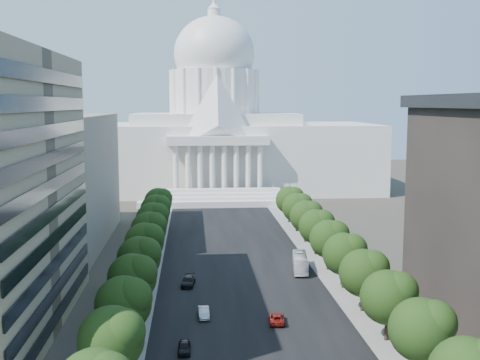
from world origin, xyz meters
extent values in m
cube|color=black|center=(0.00, 90.00, 0.00)|extent=(30.00, 260.00, 0.01)
cube|color=gray|center=(-19.00, 90.00, 0.00)|extent=(8.00, 260.00, 0.02)
cube|color=gray|center=(19.00, 90.00, 0.00)|extent=(8.00, 260.00, 0.02)
cube|color=white|center=(0.00, 185.00, 12.50)|extent=(120.00, 50.00, 25.00)
cube|color=white|center=(0.00, 185.00, 27.00)|extent=(60.00, 40.00, 4.00)
cube|color=white|center=(0.00, 158.00, 20.50)|extent=(34.00, 8.00, 3.00)
cylinder|color=white|center=(0.00, 185.00, 37.00)|extent=(32.00, 32.00, 16.00)
ellipsoid|color=white|center=(0.00, 185.00, 51.00)|extent=(30.00, 30.00, 27.60)
cylinder|color=white|center=(0.00, 185.00, 64.00)|extent=(4.80, 4.80, 7.00)
cone|color=white|center=(0.00, 185.00, 68.50)|extent=(5.20, 5.20, 2.50)
cube|color=gray|center=(-48.00, 100.00, 15.00)|extent=(38.00, 52.00, 30.00)
sphere|color=black|center=(-18.00, 24.00, 6.17)|extent=(7.60, 7.60, 7.60)
sphere|color=black|center=(-16.67, 23.24, 7.31)|extent=(5.32, 5.32, 5.32)
cylinder|color=#33261C|center=(-18.00, 36.00, 1.47)|extent=(0.56, 0.56, 2.94)
sphere|color=black|center=(-18.00, 36.00, 6.17)|extent=(7.60, 7.60, 7.60)
sphere|color=black|center=(-16.67, 35.24, 7.31)|extent=(5.32, 5.32, 5.32)
cylinder|color=#33261C|center=(-18.00, 48.00, 1.47)|extent=(0.56, 0.56, 2.94)
sphere|color=black|center=(-18.00, 48.00, 6.17)|extent=(7.60, 7.60, 7.60)
sphere|color=black|center=(-16.67, 47.24, 7.31)|extent=(5.32, 5.32, 5.32)
cylinder|color=#33261C|center=(-18.00, 60.00, 1.47)|extent=(0.56, 0.56, 2.94)
sphere|color=black|center=(-18.00, 60.00, 6.17)|extent=(7.60, 7.60, 7.60)
sphere|color=black|center=(-16.67, 59.24, 7.31)|extent=(5.32, 5.32, 5.32)
cylinder|color=#33261C|center=(-18.00, 72.00, 1.47)|extent=(0.56, 0.56, 2.94)
sphere|color=black|center=(-18.00, 72.00, 6.17)|extent=(7.60, 7.60, 7.60)
sphere|color=black|center=(-16.67, 71.24, 7.31)|extent=(5.32, 5.32, 5.32)
cylinder|color=#33261C|center=(-18.00, 84.00, 1.47)|extent=(0.56, 0.56, 2.94)
sphere|color=black|center=(-18.00, 84.00, 6.17)|extent=(7.60, 7.60, 7.60)
sphere|color=black|center=(-16.67, 83.24, 7.31)|extent=(5.32, 5.32, 5.32)
cylinder|color=#33261C|center=(-18.00, 96.00, 1.47)|extent=(0.56, 0.56, 2.94)
sphere|color=black|center=(-18.00, 96.00, 6.17)|extent=(7.60, 7.60, 7.60)
sphere|color=black|center=(-16.67, 95.24, 7.31)|extent=(5.32, 5.32, 5.32)
cylinder|color=#33261C|center=(-18.00, 108.00, 1.47)|extent=(0.56, 0.56, 2.94)
sphere|color=black|center=(-18.00, 108.00, 6.17)|extent=(7.60, 7.60, 7.60)
sphere|color=black|center=(-16.67, 107.24, 7.31)|extent=(5.32, 5.32, 5.32)
cylinder|color=#33261C|center=(-18.00, 120.00, 1.47)|extent=(0.56, 0.56, 2.94)
sphere|color=black|center=(-18.00, 120.00, 6.17)|extent=(7.60, 7.60, 7.60)
sphere|color=black|center=(-16.67, 119.24, 7.31)|extent=(5.32, 5.32, 5.32)
sphere|color=black|center=(18.00, 24.00, 6.17)|extent=(7.60, 7.60, 7.60)
sphere|color=black|center=(19.33, 23.24, 7.31)|extent=(5.32, 5.32, 5.32)
cylinder|color=#33261C|center=(18.00, 36.00, 1.47)|extent=(0.56, 0.56, 2.94)
sphere|color=black|center=(18.00, 36.00, 6.17)|extent=(7.60, 7.60, 7.60)
sphere|color=black|center=(19.33, 35.24, 7.31)|extent=(5.32, 5.32, 5.32)
cylinder|color=#33261C|center=(18.00, 48.00, 1.47)|extent=(0.56, 0.56, 2.94)
sphere|color=black|center=(18.00, 48.00, 6.17)|extent=(7.60, 7.60, 7.60)
sphere|color=black|center=(19.33, 47.24, 7.31)|extent=(5.32, 5.32, 5.32)
cylinder|color=#33261C|center=(18.00, 60.00, 1.47)|extent=(0.56, 0.56, 2.94)
sphere|color=black|center=(18.00, 60.00, 6.17)|extent=(7.60, 7.60, 7.60)
sphere|color=black|center=(19.33, 59.24, 7.31)|extent=(5.32, 5.32, 5.32)
cylinder|color=#33261C|center=(18.00, 72.00, 1.47)|extent=(0.56, 0.56, 2.94)
sphere|color=black|center=(18.00, 72.00, 6.17)|extent=(7.60, 7.60, 7.60)
sphere|color=black|center=(19.33, 71.24, 7.31)|extent=(5.32, 5.32, 5.32)
cylinder|color=#33261C|center=(18.00, 84.00, 1.47)|extent=(0.56, 0.56, 2.94)
sphere|color=black|center=(18.00, 84.00, 6.17)|extent=(7.60, 7.60, 7.60)
sphere|color=black|center=(19.33, 83.24, 7.31)|extent=(5.32, 5.32, 5.32)
cylinder|color=#33261C|center=(18.00, 96.00, 1.47)|extent=(0.56, 0.56, 2.94)
sphere|color=black|center=(18.00, 96.00, 6.17)|extent=(7.60, 7.60, 7.60)
sphere|color=black|center=(19.33, 95.24, 7.31)|extent=(5.32, 5.32, 5.32)
cylinder|color=#33261C|center=(18.00, 108.00, 1.47)|extent=(0.56, 0.56, 2.94)
sphere|color=black|center=(18.00, 108.00, 6.17)|extent=(7.60, 7.60, 7.60)
sphere|color=black|center=(19.33, 107.24, 7.31)|extent=(5.32, 5.32, 5.32)
cylinder|color=#33261C|center=(18.00, 120.00, 1.47)|extent=(0.56, 0.56, 2.94)
sphere|color=black|center=(18.00, 120.00, 6.17)|extent=(7.60, 7.60, 7.60)
sphere|color=black|center=(19.33, 119.24, 7.31)|extent=(5.32, 5.32, 5.32)
sphere|color=gray|center=(18.20, 10.00, 8.70)|extent=(0.44, 0.44, 0.44)
cylinder|color=gray|center=(20.50, 35.00, 4.50)|extent=(0.18, 0.18, 9.00)
cylinder|color=gray|center=(19.30, 35.00, 8.80)|extent=(2.40, 0.14, 0.14)
sphere|color=gray|center=(18.20, 35.00, 8.70)|extent=(0.44, 0.44, 0.44)
cylinder|color=gray|center=(20.50, 60.00, 4.50)|extent=(0.18, 0.18, 9.00)
cylinder|color=gray|center=(19.30, 60.00, 8.80)|extent=(2.40, 0.14, 0.14)
sphere|color=gray|center=(18.20, 60.00, 8.70)|extent=(0.44, 0.44, 0.44)
cylinder|color=gray|center=(20.50, 85.00, 4.50)|extent=(0.18, 0.18, 9.00)
cylinder|color=gray|center=(19.30, 85.00, 8.80)|extent=(2.40, 0.14, 0.14)
sphere|color=gray|center=(18.20, 85.00, 8.70)|extent=(0.44, 0.44, 0.44)
cylinder|color=gray|center=(20.50, 110.00, 4.50)|extent=(0.18, 0.18, 9.00)
cylinder|color=gray|center=(19.30, 110.00, 8.80)|extent=(2.40, 0.14, 0.14)
sphere|color=gray|center=(18.20, 110.00, 8.70)|extent=(0.44, 0.44, 0.44)
cylinder|color=gray|center=(20.50, 135.00, 4.50)|extent=(0.18, 0.18, 9.00)
cylinder|color=gray|center=(19.30, 135.00, 8.80)|extent=(2.40, 0.14, 0.14)
sphere|color=gray|center=(18.20, 135.00, 8.70)|extent=(0.44, 0.44, 0.44)
imported|color=black|center=(-9.94, 34.01, 0.71)|extent=(1.74, 4.22, 1.43)
imported|color=#B9BCC1|center=(-7.10, 46.97, 0.76)|extent=(1.77, 4.65, 1.51)
imported|color=maroon|center=(3.76, 43.71, 0.68)|extent=(2.73, 5.09, 1.36)
imported|color=black|center=(-9.58, 63.40, 0.79)|extent=(2.83, 5.66, 1.58)
imported|color=silver|center=(12.34, 71.62, 1.58)|extent=(4.15, 11.61, 3.16)
camera|label=1|loc=(-8.66, -42.09, 32.65)|focal=45.00mm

